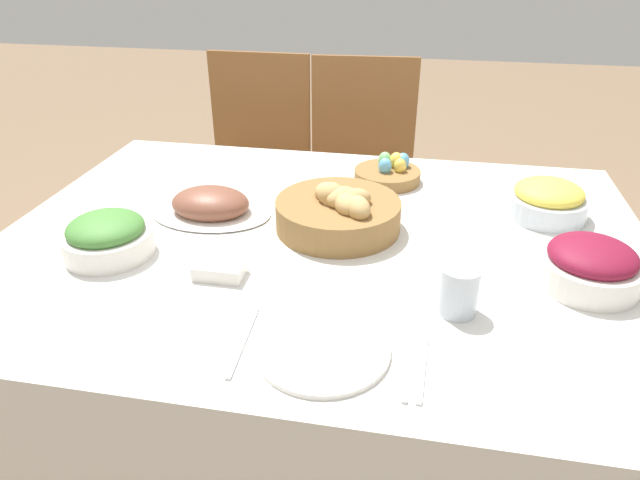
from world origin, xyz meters
TOP-DOWN VIEW (x-y plane):
  - ground_plane at (0.00, 0.00)m, footprint 12.00×12.00m
  - dining_table at (0.00, 0.00)m, footprint 1.55×1.16m
  - chair_far_left at (-0.46, 0.95)m, footprint 0.42×0.42m
  - chair_far_center at (-0.02, 0.95)m, footprint 0.45×0.45m
  - bread_basket at (0.03, 0.05)m, footprint 0.30×0.30m
  - egg_basket at (0.13, 0.38)m, footprint 0.19×0.19m
  - ham_platter at (-0.30, 0.07)m, footprint 0.31×0.22m
  - pineapple_bowl at (0.54, 0.22)m, footprint 0.20×0.20m
  - beet_salad_bowl at (0.58, -0.10)m, footprint 0.21×0.21m
  - green_salad_bowl at (-0.46, -0.17)m, footprint 0.20×0.20m
  - dinner_plate at (0.08, -0.41)m, footprint 0.24×0.24m
  - fork at (-0.07, -0.41)m, footprint 0.02×0.20m
  - knife at (0.22, -0.41)m, footprint 0.02×0.20m
  - spoon at (0.25, -0.41)m, footprint 0.02×0.20m
  - drinking_cup at (0.31, -0.25)m, footprint 0.08×0.08m
  - butter_dish at (-0.18, -0.21)m, footprint 0.10×0.06m

SIDE VIEW (x-z plane):
  - ground_plane at x=0.00m, z-range 0.00..0.00m
  - dining_table at x=0.00m, z-range 0.00..0.73m
  - chair_far_left at x=-0.46m, z-range 0.04..0.99m
  - chair_far_center at x=-0.02m, z-range 0.04..0.99m
  - fork at x=-0.07m, z-range 0.73..0.74m
  - knife at x=0.22m, z-range 0.73..0.74m
  - spoon at x=0.25m, z-range 0.73..0.74m
  - dinner_plate at x=0.08m, z-range 0.73..0.74m
  - butter_dish at x=-0.18m, z-range 0.73..0.77m
  - egg_basket at x=0.13m, z-range 0.72..0.80m
  - ham_platter at x=-0.30m, z-range 0.72..0.80m
  - green_salad_bowl at x=-0.46m, z-range 0.73..0.83m
  - pineapple_bowl at x=0.54m, z-range 0.73..0.83m
  - bread_basket at x=0.03m, z-range 0.72..0.84m
  - beet_salad_bowl at x=0.58m, z-range 0.73..0.83m
  - drinking_cup at x=0.31m, z-range 0.73..0.83m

